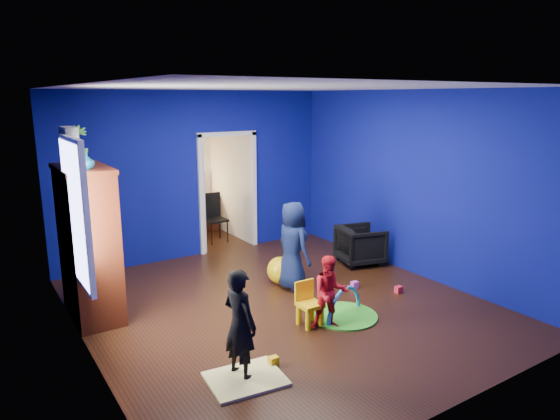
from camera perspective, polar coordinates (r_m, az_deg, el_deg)
floor at (r=6.92m, az=0.31°, el=-10.92°), size 5.00×5.50×0.01m
ceiling at (r=6.34m, az=0.34°, el=13.84°), size 5.00×5.50×0.01m
wall_back at (r=8.87m, az=-9.51°, el=3.97°), size 5.00×0.02×2.90m
wall_front at (r=4.52m, az=19.95°, el=-5.19°), size 5.00×0.02×2.90m
wall_left at (r=5.55m, az=-21.81°, el=-2.06°), size 0.02×5.50×2.90m
wall_right at (r=8.10m, az=15.28°, el=2.87°), size 0.02×5.50×2.90m
alcove at (r=9.93m, az=-8.33°, el=3.78°), size 1.00×1.75×2.50m
armchair at (r=8.61m, az=9.19°, el=-3.97°), size 0.87×0.86×0.65m
child_black at (r=5.12m, az=-4.60°, el=-12.86°), size 0.37×0.47×1.14m
child_navy at (r=7.33m, az=1.47°, el=-4.10°), size 0.45×0.66×1.31m
toddler_red at (r=6.17m, az=5.74°, el=-9.39°), size 0.56×0.51×0.93m
vase at (r=6.26m, az=-21.22°, el=5.21°), size 0.22×0.22×0.18m
potted_plant at (r=6.75m, az=-22.26°, el=6.90°), size 0.31×0.31×0.48m
tv_armoire at (r=6.75m, az=-21.03°, el=-3.58°), size 0.58×1.14×1.96m
crt_tv at (r=6.75m, az=-20.72°, el=-3.21°), size 0.46×0.70×0.54m
yellow_blanket at (r=5.31m, az=-3.95°, el=-18.70°), size 0.81×0.68×0.03m
hopper_ball at (r=7.64m, az=0.07°, el=-6.90°), size 0.42×0.42×0.42m
kid_chair at (r=6.31m, az=3.45°, el=-10.91°), size 0.28×0.28×0.50m
play_mat at (r=6.67m, az=7.32°, el=-11.89°), size 0.87×0.87×0.02m
toy_arch at (r=6.66m, az=7.32°, el=-11.82°), size 0.76×0.29×0.78m
window_left at (r=5.86m, az=-22.44°, el=-0.34°), size 0.03×0.95×1.55m
curtain at (r=6.48m, az=-22.15°, el=-1.87°), size 0.14×0.42×2.40m
doorway at (r=9.19m, az=-6.00°, el=1.85°), size 1.16×0.10×2.10m
study_desk at (r=10.67m, az=-9.62°, el=-0.43°), size 0.88×0.44×0.75m
desk_monitor at (r=10.66m, az=-9.99°, el=2.70°), size 0.40×0.05×0.32m
desk_lamp at (r=10.50m, az=-11.26°, el=2.39°), size 0.14×0.14×0.14m
folding_chair at (r=9.80m, az=-7.39°, el=-1.03°), size 0.40×0.40×0.92m
book_shelf at (r=10.52m, az=-10.20°, el=8.44°), size 0.88×0.24×0.04m
toy_0 at (r=7.54m, az=13.39°, el=-8.83°), size 0.10×0.08×0.10m
toy_1 at (r=5.52m, az=-0.76°, el=-16.89°), size 0.10×0.08×0.10m
toy_2 at (r=7.84m, az=5.99°, el=-7.65°), size 0.11×0.11×0.11m
toy_3 at (r=7.60m, az=8.52°, el=-8.45°), size 0.10×0.08×0.10m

